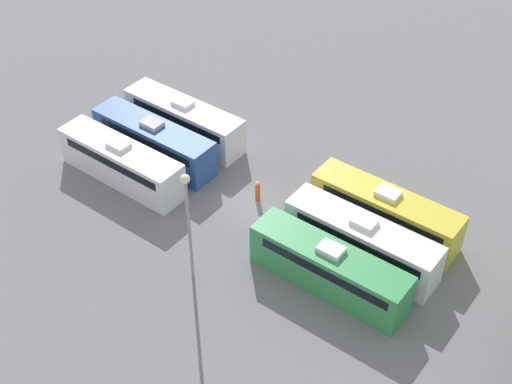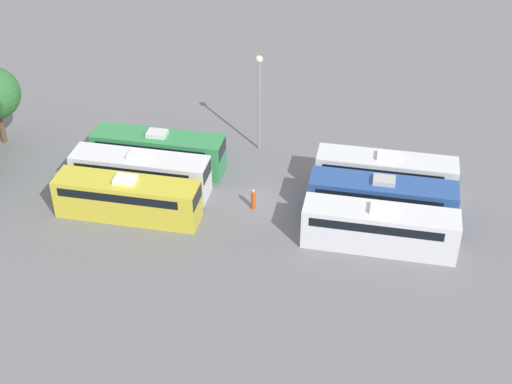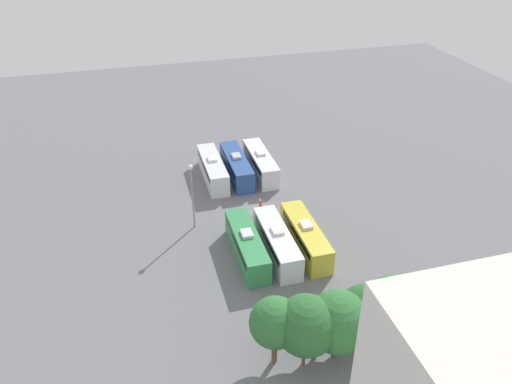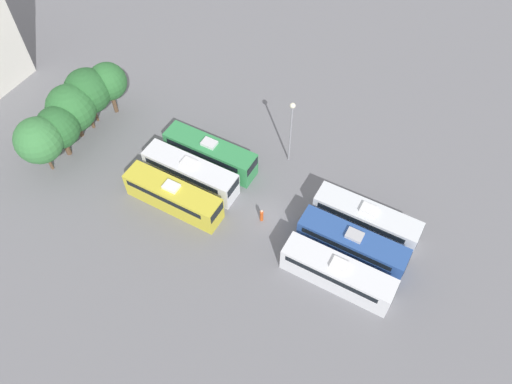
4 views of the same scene
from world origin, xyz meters
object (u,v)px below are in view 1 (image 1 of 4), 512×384
at_px(bus_0, 184,119).
at_px(bus_1, 154,140).
at_px(bus_4, 362,240).
at_px(worker_person, 258,191).
at_px(bus_2, 121,162).
at_px(bus_3, 386,211).
at_px(light_pole, 188,212).
at_px(bus_5, 330,267).

distance_m(bus_0, bus_1, 3.57).
xyz_separation_m(bus_1, bus_4, (-0.16, 18.58, 0.00)).
bearing_deg(worker_person, bus_2, -66.03).
distance_m(bus_3, light_pole, 14.44).
bearing_deg(bus_5, bus_0, -110.48).
bearing_deg(light_pole, bus_2, -112.48).
distance_m(bus_1, worker_person, 9.55).
height_order(bus_5, worker_person, bus_5).
height_order(bus_1, bus_5, same).
bearing_deg(bus_2, bus_5, 90.62).
xyz_separation_m(bus_5, light_pole, (4.70, -7.44, 4.06)).
relative_size(bus_1, bus_4, 1.00).
relative_size(bus_1, bus_5, 1.00).
distance_m(bus_2, worker_person, 10.51).
xyz_separation_m(bus_3, bus_4, (3.46, 0.17, 0.00)).
xyz_separation_m(bus_2, light_pole, (4.50, 10.87, 4.06)).
height_order(bus_3, bus_5, same).
height_order(bus_1, bus_4, same).
xyz_separation_m(bus_0, bus_4, (3.41, 18.61, 0.00)).
bearing_deg(bus_0, bus_1, 0.49).
xyz_separation_m(bus_4, worker_person, (-0.65, -9.10, -0.90)).
bearing_deg(bus_1, bus_4, 90.48).
height_order(bus_3, bus_4, same).
relative_size(bus_5, worker_person, 6.36).
bearing_deg(bus_0, bus_3, 90.15).
bearing_deg(worker_person, light_pole, 8.47).
distance_m(bus_5, light_pole, 9.69).
bearing_deg(worker_person, bus_4, 85.89).
relative_size(bus_0, bus_4, 1.00).
height_order(bus_0, bus_5, same).
bearing_deg(bus_3, bus_1, -78.88).
xyz_separation_m(bus_1, worker_person, (-0.81, 9.47, -0.90)).
height_order(bus_1, worker_person, bus_1).
bearing_deg(light_pole, worker_person, -171.53).
relative_size(bus_2, worker_person, 6.36).
relative_size(bus_3, worker_person, 6.36).
height_order(bus_4, bus_5, same).
height_order(bus_2, bus_3, same).
distance_m(bus_1, bus_3, 18.76).
distance_m(bus_2, bus_3, 19.80).
xyz_separation_m(bus_4, light_pole, (8.10, -7.80, 4.06)).
bearing_deg(bus_3, bus_0, -89.85).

